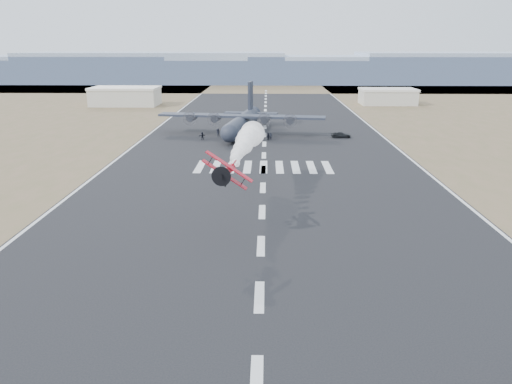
{
  "coord_description": "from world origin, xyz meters",
  "views": [
    {
      "loc": [
        0.61,
        -41.17,
        22.45
      ],
      "look_at": [
        -0.76,
        20.22,
        4.0
      ],
      "focal_mm": 35.0,
      "sensor_mm": 36.0,
      "label": 1
    }
  ],
  "objects_px": {
    "aerobatic_biplane": "(227,171)",
    "crew_f": "(202,136)",
    "transport_aircraft": "(243,121)",
    "crew_b": "(257,133)",
    "hangar_left": "(126,96)",
    "crew_c": "(218,133)",
    "crew_h": "(268,136)",
    "support_vehicle": "(341,135)",
    "crew_a": "(271,136)",
    "crew_e": "(243,135)",
    "crew_d": "(268,137)",
    "hangar_right": "(388,96)",
    "crew_g": "(218,132)"
  },
  "relations": [
    {
      "from": "aerobatic_biplane",
      "to": "support_vehicle",
      "type": "relative_size",
      "value": 1.22
    },
    {
      "from": "crew_c",
      "to": "crew_f",
      "type": "xyz_separation_m",
      "value": [
        -3.2,
        -4.87,
        0.05
      ]
    },
    {
      "from": "crew_c",
      "to": "crew_e",
      "type": "relative_size",
      "value": 0.97
    },
    {
      "from": "hangar_left",
      "to": "crew_h",
      "type": "bearing_deg",
      "value": -52.1
    },
    {
      "from": "crew_a",
      "to": "aerobatic_biplane",
      "type": "bearing_deg",
      "value": -141.64
    },
    {
      "from": "hangar_left",
      "to": "crew_a",
      "type": "distance_m",
      "value": 86.53
    },
    {
      "from": "crew_a",
      "to": "crew_d",
      "type": "height_order",
      "value": "crew_a"
    },
    {
      "from": "support_vehicle",
      "to": "crew_g",
      "type": "height_order",
      "value": "crew_g"
    },
    {
      "from": "support_vehicle",
      "to": "crew_b",
      "type": "bearing_deg",
      "value": 88.84
    },
    {
      "from": "support_vehicle",
      "to": "crew_d",
      "type": "relative_size",
      "value": 3.06
    },
    {
      "from": "crew_d",
      "to": "crew_g",
      "type": "xyz_separation_m",
      "value": [
        -12.52,
        6.24,
        0.12
      ]
    },
    {
      "from": "crew_b",
      "to": "crew_f",
      "type": "xyz_separation_m",
      "value": [
        -13.16,
        -4.78,
        0.04
      ]
    },
    {
      "from": "crew_e",
      "to": "crew_g",
      "type": "bearing_deg",
      "value": 151.04
    },
    {
      "from": "hangar_right",
      "to": "crew_d",
      "type": "relative_size",
      "value": 13.19
    },
    {
      "from": "crew_a",
      "to": "crew_g",
      "type": "relative_size",
      "value": 0.99
    },
    {
      "from": "crew_e",
      "to": "aerobatic_biplane",
      "type": "bearing_deg",
      "value": -87.14
    },
    {
      "from": "aerobatic_biplane",
      "to": "crew_f",
      "type": "xyz_separation_m",
      "value": [
        -10.81,
        61.52,
        -7.0
      ]
    },
    {
      "from": "crew_a",
      "to": "crew_e",
      "type": "distance_m",
      "value": 6.97
    },
    {
      "from": "hangar_left",
      "to": "crew_f",
      "type": "xyz_separation_m",
      "value": [
        37.08,
        -67.99,
        -2.48
      ]
    },
    {
      "from": "aerobatic_biplane",
      "to": "crew_c",
      "type": "bearing_deg",
      "value": 101.32
    },
    {
      "from": "crew_a",
      "to": "crew_g",
      "type": "bearing_deg",
      "value": 109.83
    },
    {
      "from": "support_vehicle",
      "to": "crew_e",
      "type": "bearing_deg",
      "value": 95.99
    },
    {
      "from": "aerobatic_biplane",
      "to": "transport_aircraft",
      "type": "xyz_separation_m",
      "value": [
        -1.55,
        70.61,
        -4.78
      ]
    },
    {
      "from": "crew_e",
      "to": "crew_c",
      "type": "bearing_deg",
      "value": 158.1
    },
    {
      "from": "crew_b",
      "to": "crew_e",
      "type": "bearing_deg",
      "value": 26.77
    },
    {
      "from": "crew_e",
      "to": "crew_g",
      "type": "xyz_separation_m",
      "value": [
        -6.52,
        3.9,
        -0.0
      ]
    },
    {
      "from": "transport_aircraft",
      "to": "crew_a",
      "type": "height_order",
      "value": "transport_aircraft"
    },
    {
      "from": "transport_aircraft",
      "to": "crew_a",
      "type": "distance_m",
      "value": 11.77
    },
    {
      "from": "crew_g",
      "to": "support_vehicle",
      "type": "bearing_deg",
      "value": 166.91
    },
    {
      "from": "hangar_left",
      "to": "support_vehicle",
      "type": "distance_m",
      "value": 95.71
    },
    {
      "from": "transport_aircraft",
      "to": "crew_b",
      "type": "height_order",
      "value": "transport_aircraft"
    },
    {
      "from": "hangar_left",
      "to": "crew_g",
      "type": "bearing_deg",
      "value": -57.01
    },
    {
      "from": "aerobatic_biplane",
      "to": "crew_e",
      "type": "relative_size",
      "value": 3.22
    },
    {
      "from": "crew_b",
      "to": "crew_g",
      "type": "bearing_deg",
      "value": -19.09
    },
    {
      "from": "crew_c",
      "to": "crew_g",
      "type": "relative_size",
      "value": 0.97
    },
    {
      "from": "crew_f",
      "to": "crew_h",
      "type": "bearing_deg",
      "value": 148.84
    },
    {
      "from": "crew_b",
      "to": "crew_h",
      "type": "bearing_deg",
      "value": 106.57
    },
    {
      "from": "hangar_left",
      "to": "crew_d",
      "type": "distance_m",
      "value": 86.44
    },
    {
      "from": "crew_d",
      "to": "crew_f",
      "type": "relative_size",
      "value": 0.84
    },
    {
      "from": "hangar_left",
      "to": "crew_a",
      "type": "xyz_separation_m",
      "value": [
        53.53,
        -67.94,
        -2.52
      ]
    },
    {
      "from": "transport_aircraft",
      "to": "support_vehicle",
      "type": "height_order",
      "value": "transport_aircraft"
    },
    {
      "from": "transport_aircraft",
      "to": "hangar_right",
      "type": "bearing_deg",
      "value": 59.24
    },
    {
      "from": "crew_c",
      "to": "crew_h",
      "type": "distance_m",
      "value": 13.57
    },
    {
      "from": "transport_aircraft",
      "to": "crew_b",
      "type": "bearing_deg",
      "value": -39.68
    },
    {
      "from": "crew_d",
      "to": "crew_f",
      "type": "height_order",
      "value": "crew_f"
    },
    {
      "from": "crew_g",
      "to": "crew_e",
      "type": "bearing_deg",
      "value": 140.16
    },
    {
      "from": "support_vehicle",
      "to": "crew_e",
      "type": "distance_m",
      "value": 24.05
    },
    {
      "from": "hangar_left",
      "to": "transport_aircraft",
      "type": "distance_m",
      "value": 74.94
    },
    {
      "from": "crew_d",
      "to": "crew_h",
      "type": "xyz_separation_m",
      "value": [
        0.1,
        0.35,
        0.09
      ]
    },
    {
      "from": "hangar_left",
      "to": "support_vehicle",
      "type": "bearing_deg",
      "value": -42.25
    }
  ]
}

